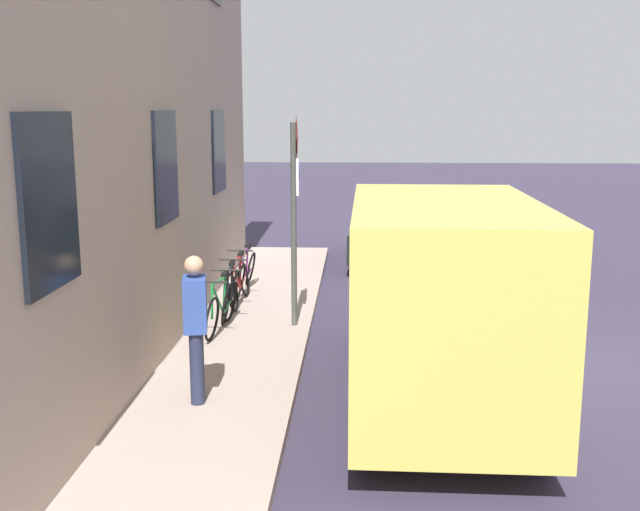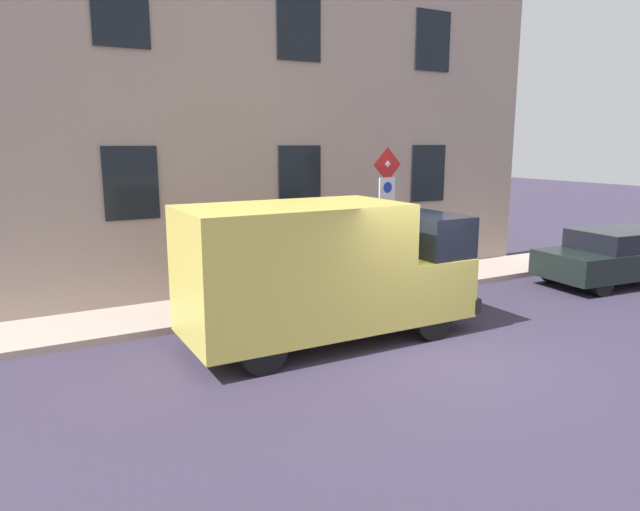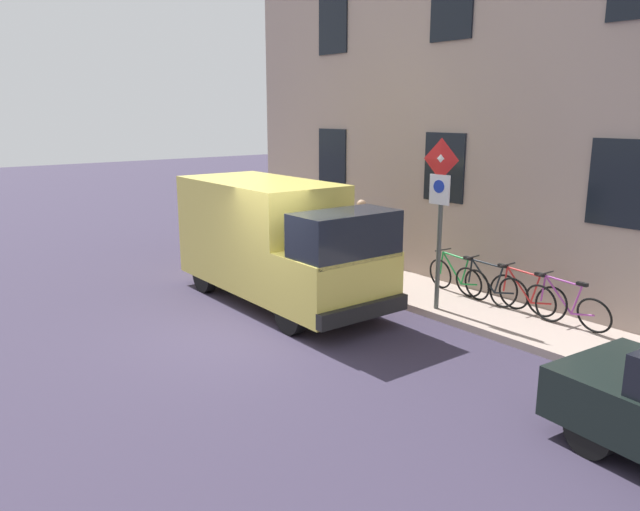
{
  "view_description": "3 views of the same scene",
  "coord_description": "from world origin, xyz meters",
  "px_view_note": "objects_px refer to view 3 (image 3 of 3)",
  "views": [
    {
      "loc": [
        2.32,
        10.07,
        3.48
      ],
      "look_at": [
        2.89,
        -0.75,
        1.37
      ],
      "focal_mm": 42.33,
      "sensor_mm": 36.0,
      "label": 1
    },
    {
      "loc": [
        -7.26,
        6.25,
        3.53
      ],
      "look_at": [
        2.1,
        1.04,
        1.42
      ],
      "focal_mm": 32.28,
      "sensor_mm": 36.0,
      "label": 2
    },
    {
      "loc": [
        -5.52,
        -8.89,
        3.9
      ],
      "look_at": [
        2.02,
        0.71,
        1.02
      ],
      "focal_mm": 34.24,
      "sensor_mm": 36.0,
      "label": 3
    }
  ],
  "objects_px": {
    "bicycle_purple": "(566,306)",
    "bicycle_black": "(490,286)",
    "bicycle_red": "(526,295)",
    "bicycle_green": "(458,277)",
    "pedestrian": "(361,232)",
    "sign_post_stacked": "(440,200)",
    "delivery_van": "(276,239)"
  },
  "relations": [
    {
      "from": "bicycle_black",
      "to": "pedestrian",
      "type": "relative_size",
      "value": 1.0
    },
    {
      "from": "pedestrian",
      "to": "bicycle_green",
      "type": "bearing_deg",
      "value": -95.69
    },
    {
      "from": "sign_post_stacked",
      "to": "delivery_van",
      "type": "distance_m",
      "value": 3.43
    },
    {
      "from": "pedestrian",
      "to": "sign_post_stacked",
      "type": "bearing_deg",
      "value": -116.02
    },
    {
      "from": "bicycle_purple",
      "to": "bicycle_black",
      "type": "xyz_separation_m",
      "value": [
        -0.0,
        1.64,
        0.0
      ]
    },
    {
      "from": "delivery_van",
      "to": "bicycle_purple",
      "type": "distance_m",
      "value": 5.71
    },
    {
      "from": "bicycle_purple",
      "to": "bicycle_green",
      "type": "distance_m",
      "value": 2.47
    },
    {
      "from": "bicycle_purple",
      "to": "bicycle_red",
      "type": "relative_size",
      "value": 1.0
    },
    {
      "from": "bicycle_purple",
      "to": "bicycle_red",
      "type": "distance_m",
      "value": 0.82
    },
    {
      "from": "delivery_van",
      "to": "bicycle_green",
      "type": "xyz_separation_m",
      "value": [
        3.03,
        -2.31,
        -0.82
      ]
    },
    {
      "from": "sign_post_stacked",
      "to": "bicycle_purple",
      "type": "height_order",
      "value": "sign_post_stacked"
    },
    {
      "from": "pedestrian",
      "to": "bicycle_purple",
      "type": "bearing_deg",
      "value": -97.87
    },
    {
      "from": "bicycle_black",
      "to": "bicycle_green",
      "type": "distance_m",
      "value": 0.82
    },
    {
      "from": "bicycle_purple",
      "to": "bicycle_red",
      "type": "height_order",
      "value": "same"
    },
    {
      "from": "sign_post_stacked",
      "to": "delivery_van",
      "type": "xyz_separation_m",
      "value": [
        -1.91,
        2.68,
        -0.95
      ]
    },
    {
      "from": "delivery_van",
      "to": "bicycle_green",
      "type": "distance_m",
      "value": 3.9
    },
    {
      "from": "delivery_van",
      "to": "bicycle_red",
      "type": "relative_size",
      "value": 3.12
    },
    {
      "from": "bicycle_red",
      "to": "pedestrian",
      "type": "distance_m",
      "value": 4.49
    },
    {
      "from": "bicycle_red",
      "to": "bicycle_green",
      "type": "height_order",
      "value": "same"
    },
    {
      "from": "bicycle_black",
      "to": "pedestrian",
      "type": "distance_m",
      "value": 3.67
    },
    {
      "from": "bicycle_red",
      "to": "bicycle_purple",
      "type": "bearing_deg",
      "value": -178.26
    },
    {
      "from": "bicycle_green",
      "to": "delivery_van",
      "type": "bearing_deg",
      "value": 57.75
    },
    {
      "from": "sign_post_stacked",
      "to": "bicycle_green",
      "type": "height_order",
      "value": "sign_post_stacked"
    },
    {
      "from": "bicycle_purple",
      "to": "bicycle_red",
      "type": "bearing_deg",
      "value": 1.86
    },
    {
      "from": "sign_post_stacked",
      "to": "bicycle_purple",
      "type": "distance_m",
      "value": 2.96
    },
    {
      "from": "bicycle_green",
      "to": "bicycle_red",
      "type": "bearing_deg",
      "value": -175.01
    },
    {
      "from": "bicycle_purple",
      "to": "bicycle_black",
      "type": "bearing_deg",
      "value": 1.88
    },
    {
      "from": "bicycle_red",
      "to": "bicycle_green",
      "type": "bearing_deg",
      "value": 1.72
    },
    {
      "from": "pedestrian",
      "to": "delivery_van",
      "type": "bearing_deg",
      "value": 179.67
    },
    {
      "from": "delivery_van",
      "to": "bicycle_black",
      "type": "relative_size",
      "value": 3.12
    },
    {
      "from": "delivery_van",
      "to": "bicycle_black",
      "type": "xyz_separation_m",
      "value": [
        3.03,
        -3.13,
        -0.82
      ]
    },
    {
      "from": "bicycle_red",
      "to": "bicycle_black",
      "type": "xyz_separation_m",
      "value": [
        -0.0,
        0.82,
        0.0
      ]
    }
  ]
}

